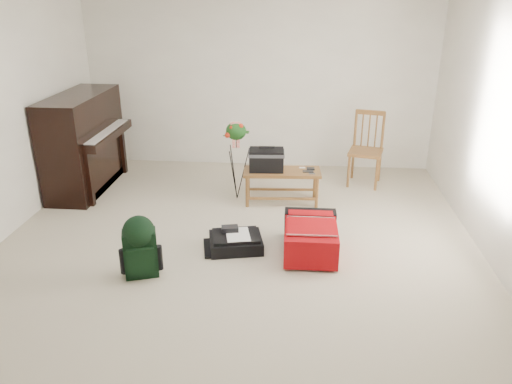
# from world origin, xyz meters

# --- Properties ---
(floor) EXTENTS (5.00, 5.50, 0.01)m
(floor) POSITION_xyz_m (0.00, 0.00, 0.00)
(floor) COLOR beige
(floor) RESTS_ON ground
(wall_back) EXTENTS (5.00, 0.04, 2.50)m
(wall_back) POSITION_xyz_m (0.00, 2.75, 1.25)
(wall_back) COLOR white
(wall_back) RESTS_ON floor
(piano) EXTENTS (0.71, 1.50, 1.25)m
(piano) POSITION_xyz_m (-2.19, 1.60, 0.60)
(piano) COLOR black
(piano) RESTS_ON floor
(bench) EXTENTS (0.96, 0.44, 0.72)m
(bench) POSITION_xyz_m (0.28, 1.32, 0.51)
(bench) COLOR brown
(bench) RESTS_ON floor
(dining_chair) EXTENTS (0.52, 0.52, 0.99)m
(dining_chair) POSITION_xyz_m (1.50, 2.08, 0.48)
(dining_chair) COLOR brown
(dining_chair) RESTS_ON floor
(red_suitcase) EXTENTS (0.54, 0.77, 0.33)m
(red_suitcase) POSITION_xyz_m (0.76, 0.11, 0.17)
(red_suitcase) COLOR #BE0B08
(red_suitcase) RESTS_ON floor
(black_duffel) EXTENTS (0.61, 0.53, 0.22)m
(black_duffel) POSITION_xyz_m (-0.00, 0.07, 0.08)
(black_duffel) COLOR black
(black_duffel) RESTS_ON floor
(green_backpack) EXTENTS (0.34, 0.32, 0.60)m
(green_backpack) POSITION_xyz_m (-0.81, -0.52, 0.33)
(green_backpack) COLOR black
(green_backpack) RESTS_ON floor
(flower_stand) EXTENTS (0.35, 0.35, 1.03)m
(flower_stand) POSITION_xyz_m (-0.16, 1.39, 0.50)
(flower_stand) COLOR black
(flower_stand) RESTS_ON floor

